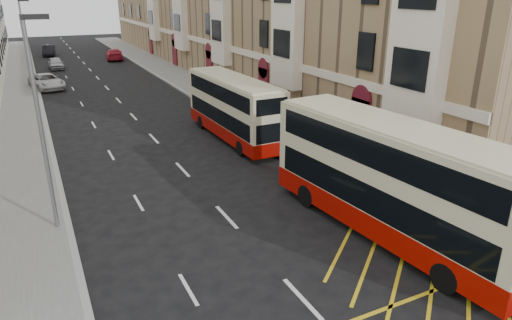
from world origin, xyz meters
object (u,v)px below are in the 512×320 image
street_lamp_far (26,40)px  double_decker_rear (234,108)px  car_dark (49,51)px  car_red (114,54)px  pedestrian_far (420,206)px  street_lamp_near (40,116)px  double_decker_front (391,181)px  car_silver (56,63)px  white_van (47,82)px

street_lamp_far → double_decker_rear: bearing=-63.8°
street_lamp_far → car_dark: street_lamp_far is taller
street_lamp_far → car_red: street_lamp_far is taller
street_lamp_far → pedestrian_far: 38.66m
street_lamp_near → double_decker_rear: bearing=35.2°
double_decker_front → car_silver: bearing=94.9°
double_decker_rear → car_red: size_ratio=1.91×
pedestrian_far → car_silver: bearing=-79.7°
double_decker_front → double_decker_rear: double_decker_front is taller
street_lamp_far → white_van: street_lamp_far is taller
street_lamp_near → car_silver: 42.52m
white_van → car_red: car_red is taller
double_decker_front → white_van: 37.43m
pedestrian_far → car_red: 53.37m
car_silver → car_red: car_red is taller
car_dark → street_lamp_near: bearing=-87.1°
car_dark → white_van: bearing=-87.8°
pedestrian_far → white_van: bearing=-73.6°
street_lamp_far → double_decker_rear: (10.96, -22.27, -2.65)m
street_lamp_near → double_decker_rear: street_lamp_near is taller
double_decker_rear → car_dark: size_ratio=2.18×
double_decker_front → double_decker_rear: (-0.39, 13.76, -0.27)m
double_decker_front → car_red: size_ratio=2.20×
street_lamp_near → car_red: 48.31m
street_lamp_far → double_decker_rear: size_ratio=0.82×
double_decker_front → car_dark: size_ratio=2.50×
street_lamp_far → car_silver: 13.17m
street_lamp_far → white_van: bearing=-2.3°
white_van → car_dark: size_ratio=1.14×
double_decker_rear → car_red: 39.29m
street_lamp_near → car_red: size_ratio=1.56×
car_dark → car_red: (7.70, -8.45, 0.00)m
double_decker_front → pedestrian_far: size_ratio=6.40×
white_van → car_red: (9.32, 17.04, 0.03)m
car_dark → car_red: bearing=-41.8°
double_decker_front → street_lamp_far: bearing=102.3°
double_decker_front → white_van: size_ratio=2.18×
street_lamp_far → double_decker_front: 37.86m
street_lamp_near → car_dark: street_lamp_near is taller
double_decker_front → white_van: double_decker_front is taller
car_silver → car_dark: (-0.04, 13.21, 0.06)m
street_lamp_far → white_van: size_ratio=1.55×
white_van → car_dark: 25.55m
street_lamp_near → double_decker_front: street_lamp_near is taller
pedestrian_far → white_van: pedestrian_far is taller
white_van → street_lamp_far: bearing=165.1°
street_lamp_far → car_silver: bearing=77.0°
pedestrian_far → car_dark: pedestrian_far is taller
car_red → double_decker_rear: bearing=98.4°
street_lamp_near → pedestrian_far: size_ratio=4.54×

